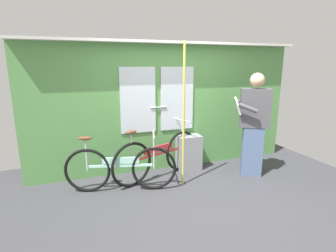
{
  "coord_description": "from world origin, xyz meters",
  "views": [
    {
      "loc": [
        -1.53,
        -3.2,
        1.86
      ],
      "look_at": [
        -0.26,
        0.41,
        0.96
      ],
      "focal_mm": 28.21,
      "sensor_mm": 36.0,
      "label": 1
    }
  ],
  "objects_px": {
    "bicycle_leaning_behind": "(120,168)",
    "bicycle_near_door": "(158,156)",
    "handrail_pole": "(184,117)",
    "trash_bin_by_wall": "(189,152)",
    "passenger_reading_newspaper": "(254,123)"
  },
  "relations": [
    {
      "from": "bicycle_near_door",
      "to": "passenger_reading_newspaper",
      "type": "relative_size",
      "value": 0.96
    },
    {
      "from": "bicycle_near_door",
      "to": "handrail_pole",
      "type": "xyz_separation_m",
      "value": [
        0.29,
        -0.37,
        0.71
      ]
    },
    {
      "from": "bicycle_near_door",
      "to": "handrail_pole",
      "type": "height_order",
      "value": "handrail_pole"
    },
    {
      "from": "bicycle_leaning_behind",
      "to": "passenger_reading_newspaper",
      "type": "relative_size",
      "value": 0.93
    },
    {
      "from": "bicycle_leaning_behind",
      "to": "bicycle_near_door",
      "type": "bearing_deg",
      "value": 36.17
    },
    {
      "from": "handrail_pole",
      "to": "trash_bin_by_wall",
      "type": "bearing_deg",
      "value": 58.19
    },
    {
      "from": "trash_bin_by_wall",
      "to": "passenger_reading_newspaper",
      "type": "bearing_deg",
      "value": -32.64
    },
    {
      "from": "trash_bin_by_wall",
      "to": "handrail_pole",
      "type": "height_order",
      "value": "handrail_pole"
    },
    {
      "from": "bicycle_leaning_behind",
      "to": "passenger_reading_newspaper",
      "type": "bearing_deg",
      "value": 11.28
    },
    {
      "from": "bicycle_leaning_behind",
      "to": "handrail_pole",
      "type": "distance_m",
      "value": 1.21
    },
    {
      "from": "bicycle_leaning_behind",
      "to": "trash_bin_by_wall",
      "type": "xyz_separation_m",
      "value": [
        1.3,
        0.44,
        -0.05
      ]
    },
    {
      "from": "bicycle_near_door",
      "to": "trash_bin_by_wall",
      "type": "relative_size",
      "value": 2.65
    },
    {
      "from": "trash_bin_by_wall",
      "to": "handrail_pole",
      "type": "bearing_deg",
      "value": -121.81
    },
    {
      "from": "bicycle_near_door",
      "to": "trash_bin_by_wall",
      "type": "height_order",
      "value": "bicycle_near_door"
    },
    {
      "from": "bicycle_leaning_behind",
      "to": "handrail_pole",
      "type": "xyz_separation_m",
      "value": [
        0.96,
        -0.11,
        0.73
      ]
    }
  ]
}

